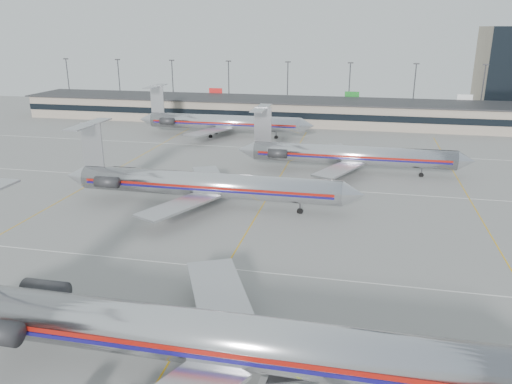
# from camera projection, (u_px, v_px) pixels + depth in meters

# --- Properties ---
(ground) EXTENTS (260.00, 260.00, 0.00)m
(ground) POSITION_uv_depth(u_px,v_px,m) (195.00, 319.00, 44.26)
(ground) COLOR gray
(ground) RESTS_ON ground
(apron_markings) EXTENTS (160.00, 0.15, 0.02)m
(apron_markings) POSITION_uv_depth(u_px,v_px,m) (225.00, 268.00, 53.54)
(apron_markings) COLOR silver
(apron_markings) RESTS_ON ground
(terminal) EXTENTS (162.00, 17.00, 6.25)m
(terminal) POSITION_uv_depth(u_px,v_px,m) (312.00, 111.00, 134.22)
(terminal) COLOR gray
(terminal) RESTS_ON ground
(light_mast_row) EXTENTS (163.60, 0.40, 15.28)m
(light_mast_row) POSITION_uv_depth(u_px,v_px,m) (318.00, 85.00, 145.54)
(light_mast_row) COLOR #38383D
(light_mast_row) RESTS_ON ground
(jet_foreground) EXTENTS (49.23, 28.99, 12.89)m
(jet_foreground) POSITION_uv_depth(u_px,v_px,m) (206.00, 336.00, 35.42)
(jet_foreground) COLOR silver
(jet_foreground) RESTS_ON ground
(jet_second_row) EXTENTS (44.36, 26.12, 11.61)m
(jet_second_row) POSITION_uv_depth(u_px,v_px,m) (202.00, 184.00, 71.20)
(jet_second_row) COLOR silver
(jet_second_row) RESTS_ON ground
(jet_third_row) EXTENTS (41.26, 25.38, 11.28)m
(jet_third_row) POSITION_uv_depth(u_px,v_px,m) (347.00, 155.00, 88.01)
(jet_third_row) COLOR silver
(jet_third_row) RESTS_ON ground
(jet_back_row) EXTENTS (42.63, 26.22, 11.66)m
(jet_back_row) POSITION_uv_depth(u_px,v_px,m) (221.00, 122.00, 117.78)
(jet_back_row) COLOR silver
(jet_back_row) RESTS_ON ground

